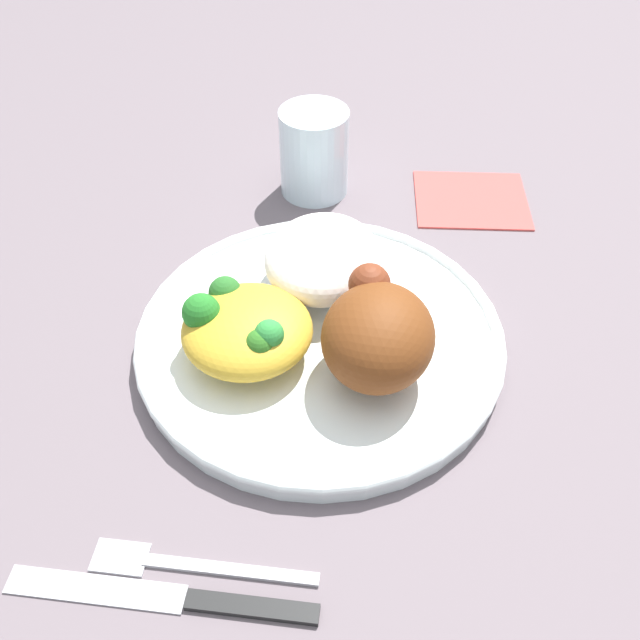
# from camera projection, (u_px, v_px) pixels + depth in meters

# --- Properties ---
(ground_plane) EXTENTS (2.00, 2.00, 0.00)m
(ground_plane) POSITION_uv_depth(u_px,v_px,m) (320.00, 346.00, 0.58)
(ground_plane) COLOR #66595F
(plate) EXTENTS (0.29, 0.29, 0.02)m
(plate) POSITION_uv_depth(u_px,v_px,m) (320.00, 337.00, 0.57)
(plate) COLOR white
(plate) RESTS_ON ground_plane
(roasted_chicken) EXTENTS (0.10, 0.08, 0.07)m
(roasted_chicken) POSITION_uv_depth(u_px,v_px,m) (377.00, 334.00, 0.51)
(roasted_chicken) COLOR brown
(roasted_chicken) RESTS_ON plate
(rice_pile) EXTENTS (0.11, 0.09, 0.05)m
(rice_pile) POSITION_uv_depth(u_px,v_px,m) (323.00, 258.00, 0.59)
(rice_pile) COLOR white
(rice_pile) RESTS_ON plate
(mac_cheese_with_broccoli) EXTENTS (0.10, 0.10, 0.05)m
(mac_cheese_with_broccoli) POSITION_uv_depth(u_px,v_px,m) (244.00, 328.00, 0.54)
(mac_cheese_with_broccoli) COLOR gold
(mac_cheese_with_broccoli) RESTS_ON plate
(fork) EXTENTS (0.02, 0.14, 0.01)m
(fork) POSITION_uv_depth(u_px,v_px,m) (190.00, 564.00, 0.44)
(fork) COLOR #B2B2B7
(fork) RESTS_ON ground_plane
(knife) EXTENTS (0.03, 0.19, 0.01)m
(knife) POSITION_uv_depth(u_px,v_px,m) (186.00, 598.00, 0.43)
(knife) COLOR black
(knife) RESTS_ON ground_plane
(water_glass) EXTENTS (0.07, 0.07, 0.09)m
(water_glass) POSITION_uv_depth(u_px,v_px,m) (314.00, 152.00, 0.70)
(water_glass) COLOR silver
(water_glass) RESTS_ON ground_plane
(napkin) EXTENTS (0.11, 0.12, 0.00)m
(napkin) POSITION_uv_depth(u_px,v_px,m) (471.00, 199.00, 0.72)
(napkin) COLOR #DB4C47
(napkin) RESTS_ON ground_plane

